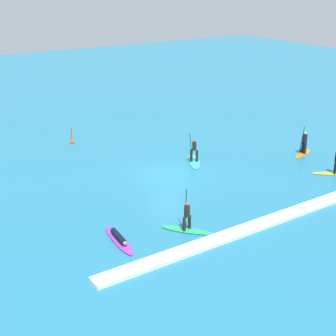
{
  "coord_description": "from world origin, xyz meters",
  "views": [
    {
      "loc": [
        -16.52,
        -25.14,
        12.51
      ],
      "look_at": [
        0.0,
        0.0,
        0.5
      ],
      "focal_mm": 51.49,
      "sensor_mm": 36.0,
      "label": 1
    }
  ],
  "objects": [
    {
      "name": "marker_buoy",
      "position": [
        -2.78,
        9.86,
        0.21
      ],
      "size": [
        0.37,
        0.37,
        1.39
      ],
      "color": "#E55119",
      "rests_on": "ground_plane"
    },
    {
      "name": "surfer_on_orange_board",
      "position": [
        10.81,
        -2.17,
        0.54
      ],
      "size": [
        2.53,
        1.43,
        2.11
      ],
      "rotation": [
        0.0,
        0.0,
        0.35
      ],
      "color": "orange",
      "rests_on": "ground_plane"
    },
    {
      "name": "wave_crest",
      "position": [
        0.0,
        -8.7,
        0.09
      ],
      "size": [
        19.22,
        0.9,
        0.18
      ],
      "primitive_type": "cube",
      "color": "white",
      "rests_on": "ground_plane"
    },
    {
      "name": "surfer_on_teal_board",
      "position": [
        2.92,
        1.03,
        0.4
      ],
      "size": [
        2.16,
        2.98,
        2.25
      ],
      "rotation": [
        0.0,
        0.0,
        4.19
      ],
      "color": "#33C6CC",
      "rests_on": "ground_plane"
    },
    {
      "name": "surfer_on_yellow_board",
      "position": [
        9.63,
        -6.08,
        0.49
      ],
      "size": [
        2.9,
        2.24,
        1.77
      ],
      "rotation": [
        0.0,
        0.0,
        5.68
      ],
      "color": "yellow",
      "rests_on": "ground_plane"
    },
    {
      "name": "surfer_on_purple_board",
      "position": [
        -6.89,
        -5.96,
        0.13
      ],
      "size": [
        0.91,
        3.3,
        0.4
      ],
      "rotation": [
        0.0,
        0.0,
        4.62
      ],
      "color": "purple",
      "rests_on": "ground_plane"
    },
    {
      "name": "surfer_on_green_board",
      "position": [
        -3.39,
        -6.97,
        0.43
      ],
      "size": [
        2.24,
        2.55,
        2.24
      ],
      "rotation": [
        0.0,
        0.0,
        2.26
      ],
      "color": "#23B266",
      "rests_on": "ground_plane"
    },
    {
      "name": "ground_plane",
      "position": [
        0.0,
        0.0,
        0.0
      ],
      "size": [
        120.0,
        120.0,
        0.0
      ],
      "primitive_type": "plane",
      "color": "teal",
      "rests_on": "ground"
    }
  ]
}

